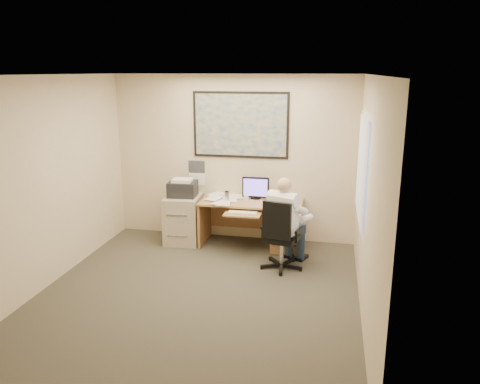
% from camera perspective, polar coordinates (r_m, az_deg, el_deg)
% --- Properties ---
extents(room_shell, '(4.00, 4.50, 2.70)m').
position_cam_1_polar(room_shell, '(5.56, -5.63, -0.03)').
color(room_shell, '#3B382E').
rests_on(room_shell, ground).
extents(desk, '(1.60, 0.97, 1.09)m').
position_cam_1_polar(desk, '(7.46, 3.96, -3.46)').
color(desk, '#AD824A').
rests_on(desk, ground).
extents(world_map, '(1.56, 0.03, 1.06)m').
position_cam_1_polar(world_map, '(7.57, 0.06, 8.16)').
color(world_map, '#1E4C93').
rests_on(world_map, room_shell).
extents(wall_calendar, '(0.28, 0.01, 0.42)m').
position_cam_1_polar(wall_calendar, '(7.89, -5.29, 2.32)').
color(wall_calendar, white).
rests_on(wall_calendar, room_shell).
extents(window_blinds, '(0.06, 1.40, 1.30)m').
position_cam_1_polar(window_blinds, '(6.07, 14.74, 2.75)').
color(window_blinds, white).
rests_on(window_blinds, room_shell).
extents(filing_cabinet, '(0.60, 0.70, 1.06)m').
position_cam_1_polar(filing_cabinet, '(7.73, -6.90, -2.74)').
color(filing_cabinet, '#B3A690').
rests_on(filing_cabinet, ground).
extents(office_chair, '(0.75, 0.75, 1.03)m').
position_cam_1_polar(office_chair, '(6.68, 5.17, -6.94)').
color(office_chair, black).
rests_on(office_chair, ground).
extents(person, '(0.83, 0.95, 1.32)m').
position_cam_1_polar(person, '(6.63, 5.21, -3.81)').
color(person, white).
rests_on(person, office_chair).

